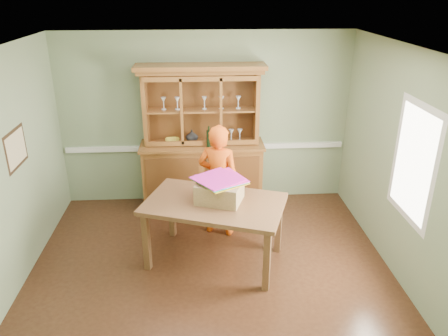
{
  "coord_description": "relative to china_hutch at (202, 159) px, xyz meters",
  "views": [
    {
      "loc": [
        -0.12,
        -4.59,
        3.31
      ],
      "look_at": [
        0.19,
        0.4,
        1.2
      ],
      "focal_mm": 35.0,
      "sensor_mm": 36.0,
      "label": 1
    }
  ],
  "objects": [
    {
      "name": "floor",
      "position": [
        0.07,
        -1.75,
        -0.79
      ],
      "size": [
        4.5,
        4.5,
        0.0
      ],
      "primitive_type": "plane",
      "color": "#462816",
      "rests_on": "ground"
    },
    {
      "name": "wall_left",
      "position": [
        -2.18,
        -1.75,
        0.56
      ],
      "size": [
        0.0,
        4.0,
        4.0
      ],
      "primitive_type": "plane",
      "rotation": [
        1.57,
        0.0,
        1.57
      ],
      "color": "gray",
      "rests_on": "floor"
    },
    {
      "name": "wall_right",
      "position": [
        2.32,
        -1.75,
        0.56
      ],
      "size": [
        0.0,
        4.0,
        4.0
      ],
      "primitive_type": "plane",
      "rotation": [
        1.57,
        0.0,
        -1.57
      ],
      "color": "gray",
      "rests_on": "floor"
    },
    {
      "name": "chair_rail",
      "position": [
        0.07,
        0.23,
        0.11
      ],
      "size": [
        4.41,
        0.05,
        0.08
      ],
      "primitive_type": "cube",
      "color": "silver",
      "rests_on": "wall_back"
    },
    {
      "name": "wall_front",
      "position": [
        0.07,
        -3.75,
        0.56
      ],
      "size": [
        4.5,
        0.0,
        4.5
      ],
      "primitive_type": "plane",
      "rotation": [
        -1.57,
        0.0,
        0.0
      ],
      "color": "gray",
      "rests_on": "floor"
    },
    {
      "name": "wall_back",
      "position": [
        0.07,
        0.25,
        0.56
      ],
      "size": [
        4.5,
        0.0,
        4.5
      ],
      "primitive_type": "plane",
      "rotation": [
        1.57,
        0.0,
        0.0
      ],
      "color": "gray",
      "rests_on": "floor"
    },
    {
      "name": "framed_map",
      "position": [
        -2.16,
        -1.45,
        0.76
      ],
      "size": [
        0.03,
        0.6,
        0.46
      ],
      "color": "#322214",
      "rests_on": "wall_left"
    },
    {
      "name": "dining_table",
      "position": [
        0.12,
        -1.56,
        -0.05
      ],
      "size": [
        1.92,
        1.51,
        0.84
      ],
      "rotation": [
        0.0,
        0.0,
        -0.34
      ],
      "color": "brown",
      "rests_on": "floor"
    },
    {
      "name": "person",
      "position": [
        0.21,
        -0.86,
        0.02
      ],
      "size": [
        0.69,
        0.57,
        1.61
      ],
      "primitive_type": "imported",
      "rotation": [
        0.0,
        0.0,
        2.78
      ],
      "color": "#E5500E",
      "rests_on": "floor"
    },
    {
      "name": "window_panel",
      "position": [
        2.29,
        -2.05,
        0.71
      ],
      "size": [
        0.03,
        0.96,
        1.36
      ],
      "color": "silver",
      "rests_on": "wall_right"
    },
    {
      "name": "ceiling",
      "position": [
        0.07,
        -1.75,
        1.91
      ],
      "size": [
        4.5,
        4.5,
        0.0
      ],
      "primitive_type": "plane",
      "rotation": [
        3.14,
        0.0,
        0.0
      ],
      "color": "white",
      "rests_on": "wall_back"
    },
    {
      "name": "china_hutch",
      "position": [
        0.0,
        0.0,
        0.0
      ],
      "size": [
        1.91,
        0.63,
        2.24
      ],
      "color": "brown",
      "rests_on": "floor"
    },
    {
      "name": "cardboard_box",
      "position": [
        0.19,
        -1.54,
        0.18
      ],
      "size": [
        0.64,
        0.57,
        0.25
      ],
      "primitive_type": "cube",
      "rotation": [
        0.0,
        0.0,
        -0.34
      ],
      "color": "tan",
      "rests_on": "dining_table"
    },
    {
      "name": "kite_stack",
      "position": [
        0.19,
        -1.5,
        0.33
      ],
      "size": [
        0.68,
        0.68,
        0.05
      ],
      "rotation": [
        0.0,
        0.0,
        0.53
      ],
      "color": "yellow",
      "rests_on": "cardboard_box"
    }
  ]
}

